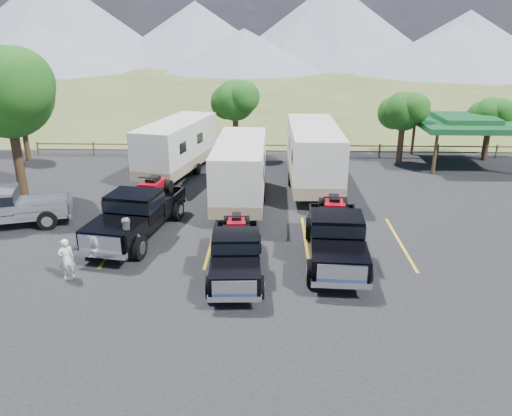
{
  "coord_description": "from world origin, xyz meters",
  "views": [
    {
      "loc": [
        0.48,
        -15.49,
        8.74
      ],
      "look_at": [
        -0.11,
        3.85,
        1.6
      ],
      "focal_mm": 35.0,
      "sensor_mm": 36.0,
      "label": 1
    }
  ],
  "objects_px": {
    "pavilion": "(465,122)",
    "pickup_silver": "(4,207)",
    "person_a": "(66,259)",
    "tree_big_nw": "(6,92)",
    "rig_center": "(236,250)",
    "trailer_right": "(313,156)",
    "trailer_center": "(240,172)",
    "person_b": "(129,240)",
    "rig_right": "(336,234)",
    "rig_left": "(138,211)",
    "trailer_left": "(177,147)"
  },
  "relations": [
    {
      "from": "pavilion",
      "to": "pickup_silver",
      "type": "relative_size",
      "value": 0.99
    },
    {
      "from": "pickup_silver",
      "to": "person_a",
      "type": "distance_m",
      "value": 6.79
    },
    {
      "from": "tree_big_nw",
      "to": "rig_center",
      "type": "height_order",
      "value": "tree_big_nw"
    },
    {
      "from": "trailer_right",
      "to": "pavilion",
      "type": "bearing_deg",
      "value": 27.36
    },
    {
      "from": "trailer_center",
      "to": "person_b",
      "type": "distance_m",
      "value": 7.93
    },
    {
      "from": "person_b",
      "to": "rig_center",
      "type": "bearing_deg",
      "value": -42.8
    },
    {
      "from": "rig_right",
      "to": "pickup_silver",
      "type": "xyz_separation_m",
      "value": [
        -14.63,
        2.86,
        -0.1
      ]
    },
    {
      "from": "rig_left",
      "to": "pavilion",
      "type": "bearing_deg",
      "value": 44.54
    },
    {
      "from": "tree_big_nw",
      "to": "rig_center",
      "type": "bearing_deg",
      "value": -33.77
    },
    {
      "from": "rig_left",
      "to": "rig_center",
      "type": "height_order",
      "value": "rig_left"
    },
    {
      "from": "tree_big_nw",
      "to": "trailer_right",
      "type": "bearing_deg",
      "value": 9.42
    },
    {
      "from": "tree_big_nw",
      "to": "trailer_center",
      "type": "xyz_separation_m",
      "value": [
        11.49,
        -0.25,
        -3.86
      ]
    },
    {
      "from": "rig_right",
      "to": "person_a",
      "type": "bearing_deg",
      "value": -165.54
    },
    {
      "from": "rig_right",
      "to": "trailer_right",
      "type": "relative_size",
      "value": 0.65
    },
    {
      "from": "rig_center",
      "to": "pavilion",
      "type": "bearing_deg",
      "value": 46.18
    },
    {
      "from": "pavilion",
      "to": "trailer_center",
      "type": "xyz_separation_m",
      "value": [
        -14.05,
        -8.23,
        -1.05
      ]
    },
    {
      "from": "trailer_left",
      "to": "tree_big_nw",
      "type": "bearing_deg",
      "value": -132.5
    },
    {
      "from": "trailer_right",
      "to": "person_a",
      "type": "bearing_deg",
      "value": -131.8
    },
    {
      "from": "tree_big_nw",
      "to": "pavilion",
      "type": "distance_m",
      "value": 26.91
    },
    {
      "from": "rig_right",
      "to": "trailer_center",
      "type": "bearing_deg",
      "value": 126.03
    },
    {
      "from": "trailer_center",
      "to": "person_a",
      "type": "bearing_deg",
      "value": -124.35
    },
    {
      "from": "pavilion",
      "to": "person_b",
      "type": "xyz_separation_m",
      "value": [
        -17.96,
        -15.08,
        -1.84
      ]
    },
    {
      "from": "rig_right",
      "to": "trailer_right",
      "type": "height_order",
      "value": "trailer_right"
    },
    {
      "from": "pavilion",
      "to": "person_b",
      "type": "relative_size",
      "value": 3.41
    },
    {
      "from": "trailer_center",
      "to": "trailer_right",
      "type": "height_order",
      "value": "trailer_right"
    },
    {
      "from": "rig_left",
      "to": "rig_center",
      "type": "distance_m",
      "value": 5.65
    },
    {
      "from": "pavilion",
      "to": "pickup_silver",
      "type": "bearing_deg",
      "value": -154.58
    },
    {
      "from": "rig_center",
      "to": "person_a",
      "type": "height_order",
      "value": "rig_center"
    },
    {
      "from": "rig_left",
      "to": "person_b",
      "type": "distance_m",
      "value": 2.67
    },
    {
      "from": "rig_center",
      "to": "rig_right",
      "type": "height_order",
      "value": "rig_right"
    },
    {
      "from": "tree_big_nw",
      "to": "rig_left",
      "type": "bearing_deg",
      "value": -31.49
    },
    {
      "from": "trailer_center",
      "to": "trailer_right",
      "type": "distance_m",
      "value": 4.81
    },
    {
      "from": "trailer_center",
      "to": "trailer_right",
      "type": "xyz_separation_m",
      "value": [
        3.9,
        2.81,
        0.13
      ]
    },
    {
      "from": "rig_center",
      "to": "trailer_center",
      "type": "xyz_separation_m",
      "value": [
        -0.29,
        7.62,
        0.81
      ]
    },
    {
      "from": "trailer_left",
      "to": "rig_left",
      "type": "bearing_deg",
      "value": -76.83
    },
    {
      "from": "trailer_right",
      "to": "pickup_silver",
      "type": "xyz_separation_m",
      "value": [
        -14.43,
        -6.27,
        -0.9
      ]
    },
    {
      "from": "rig_left",
      "to": "trailer_center",
      "type": "relative_size",
      "value": 0.75
    },
    {
      "from": "trailer_left",
      "to": "trailer_right",
      "type": "height_order",
      "value": "trailer_right"
    },
    {
      "from": "rig_center",
      "to": "trailer_right",
      "type": "bearing_deg",
      "value": 68.05
    },
    {
      "from": "trailer_left",
      "to": "person_b",
      "type": "relative_size",
      "value": 5.16
    },
    {
      "from": "tree_big_nw",
      "to": "pickup_silver",
      "type": "relative_size",
      "value": 1.26
    },
    {
      "from": "trailer_left",
      "to": "rig_right",
      "type": "bearing_deg",
      "value": -40.89
    },
    {
      "from": "rig_center",
      "to": "trailer_left",
      "type": "xyz_separation_m",
      "value": [
        -4.45,
        12.83,
        0.82
      ]
    },
    {
      "from": "rig_center",
      "to": "person_b",
      "type": "xyz_separation_m",
      "value": [
        -4.19,
        0.77,
        0.02
      ]
    },
    {
      "from": "trailer_left",
      "to": "trailer_center",
      "type": "relative_size",
      "value": 1.01
    },
    {
      "from": "pavilion",
      "to": "rig_right",
      "type": "xyz_separation_m",
      "value": [
        -9.96,
        -14.54,
        -1.72
      ]
    },
    {
      "from": "rig_left",
      "to": "pickup_silver",
      "type": "distance_m",
      "value": 6.37
    },
    {
      "from": "trailer_left",
      "to": "pickup_silver",
      "type": "height_order",
      "value": "trailer_left"
    },
    {
      "from": "trailer_right",
      "to": "rig_right",
      "type": "bearing_deg",
      "value": -89.51
    },
    {
      "from": "tree_big_nw",
      "to": "pavilion",
      "type": "bearing_deg",
      "value": 17.34
    }
  ]
}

